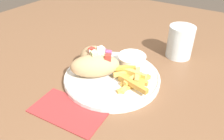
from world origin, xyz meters
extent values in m
cube|color=brown|center=(0.00, 0.00, 0.74)|extent=(1.59, 1.59, 0.04)
cylinder|color=brown|center=(-0.72, 0.72, 0.36)|extent=(0.06, 0.06, 0.72)
cube|color=maroon|center=(-0.03, -0.15, 0.76)|extent=(0.18, 0.11, 0.00)
cylinder|color=white|center=(-0.01, 0.01, 0.77)|extent=(0.27, 0.27, 0.01)
torus|color=white|center=(-0.01, 0.01, 0.78)|extent=(0.26, 0.26, 0.01)
ellipsoid|color=tan|center=(-0.05, -0.01, 0.81)|extent=(0.15, 0.14, 0.06)
cube|color=#A34C84|center=(-0.03, 0.03, 0.83)|extent=(0.02, 0.02, 0.01)
cube|color=silver|center=(-0.04, 0.02, 0.83)|extent=(0.02, 0.02, 0.01)
cube|color=white|center=(-0.05, 0.01, 0.84)|extent=(0.02, 0.02, 0.02)
cube|color=#B7D693|center=(-0.03, 0.01, 0.83)|extent=(0.02, 0.02, 0.01)
cube|color=red|center=(-0.02, 0.01, 0.83)|extent=(0.02, 0.02, 0.02)
ellipsoid|color=tan|center=(-0.08, 0.02, 0.80)|extent=(0.14, 0.13, 0.06)
cube|color=red|center=(-0.08, 0.01, 0.84)|extent=(0.01, 0.01, 0.01)
cube|color=silver|center=(-0.06, 0.02, 0.84)|extent=(0.02, 0.02, 0.02)
cube|color=#A34C84|center=(-0.05, 0.03, 0.83)|extent=(0.01, 0.01, 0.01)
cube|color=white|center=(-0.08, 0.01, 0.83)|extent=(0.02, 0.02, 0.02)
cube|color=#B7D693|center=(-0.06, -0.01, 0.84)|extent=(0.02, 0.02, 0.02)
cube|color=#A34C84|center=(-0.06, 0.03, 0.83)|extent=(0.01, 0.01, 0.01)
cube|color=silver|center=(-0.08, 0.01, 0.83)|extent=(0.02, 0.02, 0.02)
cube|color=#E5B251|center=(0.04, 0.00, 0.78)|extent=(0.02, 0.08, 0.01)
cube|color=gold|center=(0.07, 0.03, 0.78)|extent=(0.03, 0.07, 0.01)
cube|color=gold|center=(0.05, 0.02, 0.78)|extent=(0.07, 0.03, 0.01)
cube|color=gold|center=(0.06, -0.01, 0.78)|extent=(0.04, 0.08, 0.01)
cube|color=gold|center=(0.04, 0.03, 0.78)|extent=(0.06, 0.01, 0.01)
cube|color=gold|center=(0.06, 0.02, 0.78)|extent=(0.07, 0.02, 0.01)
cube|color=gold|center=(0.03, 0.01, 0.78)|extent=(0.03, 0.06, 0.01)
cube|color=gold|center=(0.02, 0.03, 0.78)|extent=(0.01, 0.06, 0.01)
cube|color=#E5B251|center=(0.01, 0.03, 0.78)|extent=(0.06, 0.02, 0.01)
cube|color=#E5B251|center=(0.05, 0.01, 0.79)|extent=(0.02, 0.06, 0.01)
cube|color=#E5B251|center=(0.02, 0.03, 0.79)|extent=(0.05, 0.06, 0.01)
cube|color=#E5B251|center=(0.05, 0.04, 0.79)|extent=(0.06, 0.01, 0.01)
cube|color=#E5B251|center=(0.05, 0.03, 0.79)|extent=(0.04, 0.07, 0.01)
cube|color=#E5B251|center=(0.02, 0.03, 0.79)|extent=(0.08, 0.01, 0.01)
cube|color=gold|center=(0.01, 0.03, 0.80)|extent=(0.05, 0.05, 0.01)
cube|color=gold|center=(0.07, -0.01, 0.79)|extent=(0.08, 0.03, 0.01)
cylinder|color=white|center=(0.01, 0.08, 0.79)|extent=(0.08, 0.08, 0.04)
cylinder|color=white|center=(0.01, 0.08, 0.81)|extent=(0.06, 0.06, 0.01)
torus|color=white|center=(0.01, 0.08, 0.81)|extent=(0.08, 0.08, 0.00)
cylinder|color=silver|center=(0.10, 0.24, 0.81)|extent=(0.08, 0.08, 0.10)
cylinder|color=silver|center=(0.10, 0.24, 0.80)|extent=(0.07, 0.07, 0.06)
camera|label=1|loc=(0.26, -0.41, 1.12)|focal=35.00mm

